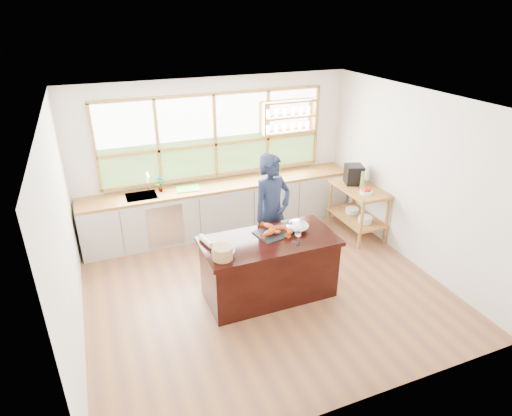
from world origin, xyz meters
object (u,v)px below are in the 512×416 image
island (269,267)px  espresso_machine (354,174)px  cook (272,214)px  wicker_basket (223,253)px

island → espresso_machine: (2.19, 1.31, 0.61)m
island → espresso_machine: size_ratio=5.51×
espresso_machine → island: bearing=-130.3°
cook → espresso_machine: size_ratio=5.57×
island → wicker_basket: size_ratio=7.13×
cook → wicker_basket: bearing=-157.9°
espresso_machine → cook: bearing=-141.9°
island → cook: cook is taller
island → wicker_basket: wicker_basket is taller
espresso_machine → wicker_basket: 3.31m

